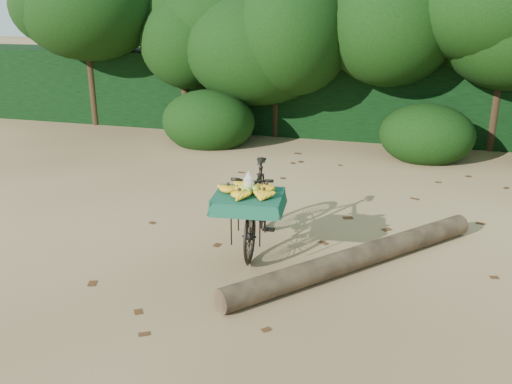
% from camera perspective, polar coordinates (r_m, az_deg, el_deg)
% --- Properties ---
extents(ground, '(80.00, 80.00, 0.00)m').
position_cam_1_polar(ground, '(7.15, 5.13, -4.63)').
color(ground, tan).
rests_on(ground, ground).
extents(vendor_bicycle, '(0.84, 1.85, 1.06)m').
position_cam_1_polar(vendor_bicycle, '(6.65, 0.09, -1.38)').
color(vendor_bicycle, black).
rests_on(vendor_bicycle, ground).
extents(fallen_log, '(2.56, 2.93, 0.26)m').
position_cam_1_polar(fallen_log, '(6.35, 10.70, -6.76)').
color(fallen_log, brown).
rests_on(fallen_log, ground).
extents(hedge_backdrop, '(26.00, 1.80, 1.80)m').
position_cam_1_polar(hedge_backdrop, '(12.94, 10.93, 9.98)').
color(hedge_backdrop, black).
rests_on(hedge_backdrop, ground).
extents(tree_row, '(14.50, 2.00, 4.00)m').
position_cam_1_polar(tree_row, '(12.11, 7.69, 14.80)').
color(tree_row, black).
rests_on(tree_row, ground).
extents(bush_clumps, '(8.80, 1.70, 0.90)m').
position_cam_1_polar(bush_clumps, '(11.02, 12.28, 5.97)').
color(bush_clumps, black).
rests_on(bush_clumps, ground).
extents(leaf_litter, '(7.00, 7.30, 0.01)m').
position_cam_1_polar(leaf_litter, '(7.73, 6.10, -2.73)').
color(leaf_litter, '#452712').
rests_on(leaf_litter, ground).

